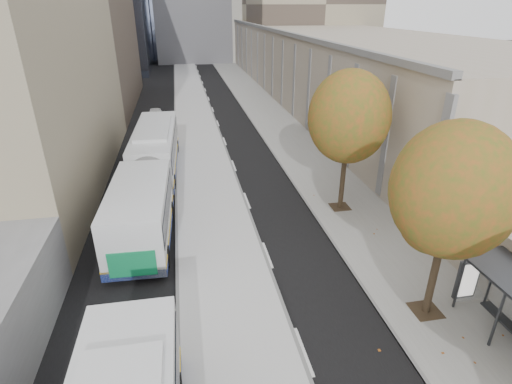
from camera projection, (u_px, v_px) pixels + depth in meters
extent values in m
cube|color=silver|center=(200.00, 145.00, 33.92)|extent=(4.25, 150.00, 0.15)
cube|color=gray|center=(291.00, 141.00, 35.28)|extent=(4.75, 150.00, 0.08)
cube|color=#A19480|center=(314.00, 55.00, 61.29)|extent=(18.00, 92.00, 8.00)
cylinder|color=black|center=(433.00, 277.00, 14.91)|extent=(0.28, 0.28, 3.24)
sphere|color=#365B19|center=(453.00, 190.00, 13.40)|extent=(4.20, 4.20, 4.20)
cylinder|color=black|center=(342.00, 181.00, 22.89)|extent=(0.28, 0.28, 3.38)
sphere|color=#365B19|center=(349.00, 117.00, 21.31)|extent=(4.40, 4.40, 4.40)
cube|color=silver|center=(151.00, 172.00, 24.67)|extent=(3.36, 18.61, 3.09)
cube|color=black|center=(150.00, 164.00, 24.42)|extent=(3.39, 17.87, 1.07)
cube|color=#107846|center=(141.00, 263.00, 16.61)|extent=(1.96, 0.13, 1.19)
imported|color=white|center=(155.00, 114.00, 41.50)|extent=(1.49, 3.48, 1.17)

